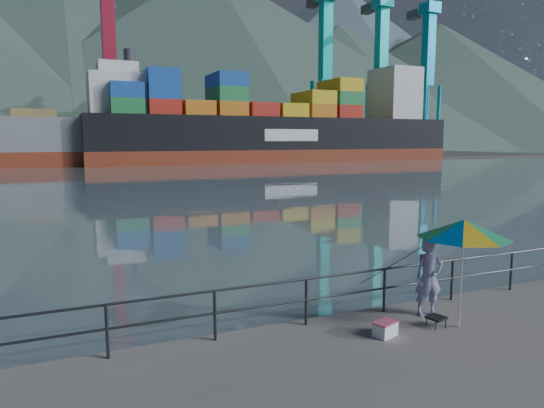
# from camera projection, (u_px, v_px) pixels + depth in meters

# --- Properties ---
(harbor_water) EXTENTS (500.00, 280.00, 0.00)m
(harbor_water) POSITION_uv_depth(u_px,v_px,m) (76.00, 154.00, 126.56)
(harbor_water) COLOR slate
(harbor_water) RESTS_ON ground
(far_dock) EXTENTS (200.00, 40.00, 0.40)m
(far_dock) POSITION_uv_depth(u_px,v_px,m) (136.00, 158.00, 96.86)
(far_dock) COLOR #514F4C
(far_dock) RESTS_ON ground
(guardrail) EXTENTS (22.00, 0.06, 1.03)m
(guardrail) POSITION_uv_depth(u_px,v_px,m) (262.00, 308.00, 9.83)
(guardrail) COLOR #2D3033
(guardrail) RESTS_ON ground
(mountains) EXTENTS (600.00, 332.80, 80.00)m
(mountains) POSITION_uv_depth(u_px,v_px,m) (164.00, 64.00, 207.78)
(mountains) COLOR #385147
(mountains) RESTS_ON ground
(port_cranes) EXTENTS (116.00, 28.00, 38.40)m
(port_cranes) POSITION_uv_depth(u_px,v_px,m) (249.00, 76.00, 94.80)
(port_cranes) COLOR #B74125
(port_cranes) RESTS_ON ground
(container_stacks) EXTENTS (58.00, 5.40, 7.80)m
(container_stacks) POSITION_uv_depth(u_px,v_px,m) (237.00, 142.00, 105.16)
(container_stacks) COLOR #267F3F
(container_stacks) RESTS_ON ground
(fisherman) EXTENTS (0.71, 0.55, 1.74)m
(fisherman) POSITION_uv_depth(u_px,v_px,m) (429.00, 277.00, 10.73)
(fisherman) COLOR navy
(fisherman) RESTS_ON ground
(beach_umbrella) EXTENTS (1.89, 1.89, 2.29)m
(beach_umbrella) POSITION_uv_depth(u_px,v_px,m) (464.00, 229.00, 9.87)
(beach_umbrella) COLOR white
(beach_umbrella) RESTS_ON ground
(folding_stool) EXTENTS (0.41, 0.41, 0.22)m
(folding_stool) POSITION_uv_depth(u_px,v_px,m) (436.00, 321.00, 10.16)
(folding_stool) COLOR black
(folding_stool) RESTS_ON ground
(cooler_bag) EXTENTS (0.54, 0.44, 0.27)m
(cooler_bag) POSITION_uv_depth(u_px,v_px,m) (385.00, 329.00, 9.70)
(cooler_bag) COLOR white
(cooler_bag) RESTS_ON ground
(fishing_rod) EXTENTS (0.38, 1.89, 1.35)m
(fishing_rod) POSITION_uv_depth(u_px,v_px,m) (389.00, 302.00, 11.69)
(fishing_rod) COLOR black
(fishing_rod) RESTS_ON ground
(bulk_carrier) EXTENTS (56.10, 9.71, 14.50)m
(bulk_carrier) POSITION_uv_depth(u_px,v_px,m) (8.00, 138.00, 71.68)
(bulk_carrier) COLOR maroon
(bulk_carrier) RESTS_ON ground
(container_ship) EXTENTS (66.49, 11.08, 18.10)m
(container_ship) POSITION_uv_depth(u_px,v_px,m) (287.00, 128.00, 87.93)
(container_ship) COLOR maroon
(container_ship) RESTS_ON ground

